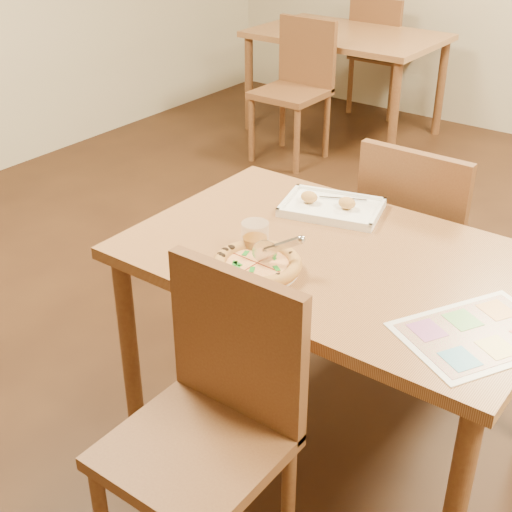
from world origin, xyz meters
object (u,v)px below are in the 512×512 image
Objects in this scene: chair_near at (216,396)px; menu at (479,334)px; chair_far at (418,228)px; bg_chair_far at (379,42)px; plate at (256,269)px; pizza_cutter at (277,247)px; glass_tumbler at (255,240)px; pizza at (257,264)px; bg_table at (346,45)px; bg_chair_near at (299,73)px; dining_table at (337,278)px; appetizer_tray at (331,208)px.

menu is at bearing 41.67° from chair_near.
chair_far is 1.00× the size of bg_chair_far.
bg_chair_far is (-1.60, 2.70, 0.00)m from chair_far.
chair_near is 0.43m from plate.
pizza_cutter is 1.16× the size of glass_tumbler.
pizza_cutter is (1.50, -3.50, 0.23)m from bg_chair_far.
chair_far is 3.14m from bg_chair_far.
bg_chair_far is 1.78× the size of pizza.
bg_table is 4.92× the size of pizza.
pizza is (-0.14, 0.37, 0.18)m from chair_near.
bg_chair_far is at bearing 112.45° from pizza.
pizza is 0.08m from pizza_cutter.
bg_chair_far is at bearing 76.17° from pizza_cutter.
bg_table is at bearing 90.00° from bg_chair_far.
bg_chair_near reaches higher than pizza_cutter.
dining_table is 2.77× the size of bg_chair_far.
chair_near is 1.86× the size of plate.
bg_chair_far is 1.23× the size of appetizer_tray.
glass_tumbler is at bearing -145.21° from dining_table.
chair_far is at bearing 79.99° from plate.
chair_far is 1.00× the size of bg_chair_near.
bg_chair_near is 2.41m from appetizer_tray.
plate reaches higher than menu.
pizza_cutter is at bearing 40.04° from pizza.
bg_table is 3.63m from menu.
chair_far is 1.86× the size of plate.
chair_near is 0.36× the size of bg_table.
glass_tumbler is at bearing -59.39° from bg_chair_near.
chair_far is 2.72m from bg_table.
chair_near reaches higher than glass_tumbler.
bg_chair_near is 2.73m from glass_tumbler.
chair_far is 0.84m from pizza_cutter.
appetizer_tray reaches higher than menu.
dining_table is 0.33m from appetizer_tray.
glass_tumbler is (-0.21, 0.45, 0.20)m from chair_near.
pizza_cutter is 0.31× the size of menu.
bg_table is at bearing 125.55° from menu.
bg_chair_near is (0.00, -0.60, -0.07)m from bg_table.
dining_table is 0.54m from menu.
menu is at bearing 7.03° from plate.
glass_tumbler reaches higher than bg_table.
pizza is 0.49m from appetizer_tray.
glass_tumbler is at bearing 179.81° from menu.
menu is (2.11, -2.95, 0.09)m from bg_table.
bg_chair_far is 1.86× the size of plate.
glass_tumbler is (-0.21, -0.15, 0.13)m from dining_table.
pizza_cutter is (-0.10, 0.40, 0.23)m from chair_near.
bg_chair_far is at bearing 114.96° from appetizer_tray.
bg_chair_near reaches higher than pizza.
pizza is at bearing 80.54° from chair_far.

